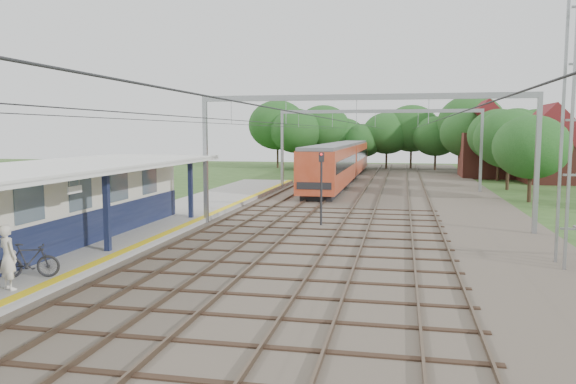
# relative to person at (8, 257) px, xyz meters

# --- Properties ---
(ground) EXTENTS (160.00, 160.00, 0.00)m
(ground) POSITION_rel_person_xyz_m (5.96, -0.33, -1.34)
(ground) COLOR #2D4C1E
(ground) RESTS_ON ground
(ballast_bed) EXTENTS (18.00, 90.00, 0.10)m
(ballast_bed) POSITION_rel_person_xyz_m (9.96, 29.67, -1.29)
(ballast_bed) COLOR #473D33
(ballast_bed) RESTS_ON ground
(platform) EXTENTS (5.00, 52.00, 0.35)m
(platform) POSITION_rel_person_xyz_m (-1.54, 13.67, -1.17)
(platform) COLOR gray
(platform) RESTS_ON ground
(yellow_stripe) EXTENTS (0.45, 52.00, 0.01)m
(yellow_stripe) POSITION_rel_person_xyz_m (0.71, 13.67, -0.99)
(yellow_stripe) COLOR yellow
(yellow_stripe) RESTS_ON platform
(station_building) EXTENTS (3.41, 18.00, 3.40)m
(station_building) POSITION_rel_person_xyz_m (-2.92, 6.67, 0.70)
(station_building) COLOR beige
(station_building) RESTS_ON platform
(canopy) EXTENTS (6.40, 20.00, 3.44)m
(canopy) POSITION_rel_person_xyz_m (-1.81, 5.67, 2.30)
(canopy) COLOR #111836
(canopy) RESTS_ON platform
(rail_tracks) EXTENTS (11.80, 88.00, 0.15)m
(rail_tracks) POSITION_rel_person_xyz_m (7.46, 29.67, -1.17)
(rail_tracks) COLOR brown
(rail_tracks) RESTS_ON ballast_bed
(catenary_system) EXTENTS (17.22, 88.00, 7.00)m
(catenary_system) POSITION_rel_person_xyz_m (9.35, 24.96, 4.17)
(catenary_system) COLOR gray
(catenary_system) RESTS_ON ground
(tree_band) EXTENTS (31.72, 30.88, 8.82)m
(tree_band) POSITION_rel_person_xyz_m (9.81, 56.80, 3.58)
(tree_band) COLOR #382619
(tree_band) RESTS_ON ground
(house_near) EXTENTS (7.00, 6.12, 7.89)m
(house_near) POSITION_rel_person_xyz_m (26.96, 45.67, 1.65)
(house_near) COLOR brown
(house_near) RESTS_ON ground
(house_far) EXTENTS (8.00, 6.12, 8.66)m
(house_far) POSITION_rel_person_xyz_m (21.96, 51.67, 1.89)
(house_far) COLOR brown
(house_far) RESTS_ON ground
(person) EXTENTS (0.85, 0.73, 1.98)m
(person) POSITION_rel_person_xyz_m (0.00, 0.00, 0.00)
(person) COLOR silver
(person) RESTS_ON platform
(bicycle) EXTENTS (1.96, 1.13, 1.14)m
(bicycle) POSITION_rel_person_xyz_m (-0.27, 1.32, -0.42)
(bicycle) COLOR black
(bicycle) RESTS_ON platform
(train) EXTENTS (2.95, 36.77, 3.88)m
(train) POSITION_rel_person_xyz_m (5.46, 42.78, 0.82)
(train) COLOR black
(train) RESTS_ON ballast_bed
(signal_post) EXTENTS (0.31, 0.28, 4.00)m
(signal_post) POSITION_rel_person_xyz_m (7.31, 15.02, 1.10)
(signal_post) COLOR black
(signal_post) RESTS_ON ground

